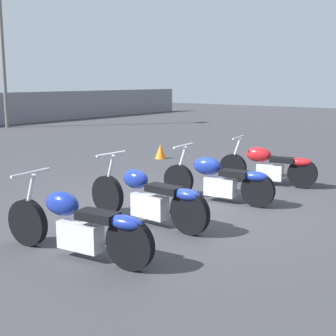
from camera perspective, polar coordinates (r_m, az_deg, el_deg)
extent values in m
plane|color=#38383D|center=(7.64, 0.84, -4.92)|extent=(60.00, 60.00, 0.00)
cylinder|color=slate|center=(22.00, -19.56, 14.05)|extent=(0.16, 0.16, 7.20)
cylinder|color=black|center=(6.14, -16.73, -6.39)|extent=(0.17, 0.60, 0.59)
cylinder|color=black|center=(5.16, -4.67, -9.22)|extent=(0.17, 0.60, 0.59)
cube|color=silver|center=(5.58, -10.63, -8.16)|extent=(0.27, 0.58, 0.33)
ellipsoid|color=navy|center=(5.65, -12.79, -4.25)|extent=(0.30, 0.50, 0.29)
cube|color=black|center=(5.33, -8.57, -5.79)|extent=(0.30, 0.52, 0.10)
ellipsoid|color=navy|center=(5.11, -5.18, -6.62)|extent=(0.25, 0.46, 0.16)
cylinder|color=silver|center=(5.91, -16.40, -0.55)|extent=(0.61, 0.11, 0.04)
cylinder|color=silver|center=(6.02, -16.57, -3.53)|extent=(0.08, 0.25, 0.63)
cylinder|color=silver|center=(5.59, -8.58, -8.70)|extent=(0.16, 0.75, 0.07)
cylinder|color=black|center=(7.31, -7.39, -3.26)|extent=(0.12, 0.61, 0.61)
cylinder|color=black|center=(6.29, 2.65, -5.46)|extent=(0.12, 0.61, 0.61)
cube|color=silver|center=(6.73, -2.25, -4.66)|extent=(0.21, 0.57, 0.33)
ellipsoid|color=navy|center=(6.82, -3.97, -1.35)|extent=(0.25, 0.45, 0.28)
cube|color=black|center=(6.49, -0.48, -2.58)|extent=(0.25, 0.54, 0.10)
ellipsoid|color=navy|center=(6.26, 2.30, -3.25)|extent=(0.21, 0.45, 0.16)
cylinder|color=silver|center=(7.11, -6.96, 1.73)|extent=(0.59, 0.05, 0.04)
cylinder|color=silver|center=(7.20, -7.18, -0.80)|extent=(0.06, 0.25, 0.64)
cylinder|color=silver|center=(6.73, -0.55, -5.17)|extent=(0.08, 0.56, 0.07)
cylinder|color=black|center=(8.41, 1.29, -1.48)|extent=(0.16, 0.57, 0.57)
cylinder|color=black|center=(7.77, 10.90, -2.68)|extent=(0.16, 0.57, 0.57)
cube|color=silver|center=(8.04, 6.38, -2.32)|extent=(0.25, 0.56, 0.31)
ellipsoid|color=navy|center=(8.08, 4.79, 0.26)|extent=(0.31, 0.53, 0.31)
cube|color=black|center=(7.88, 8.10, -0.65)|extent=(0.29, 0.51, 0.10)
ellipsoid|color=navy|center=(7.74, 10.61, -1.00)|extent=(0.24, 0.46, 0.16)
cylinder|color=silver|center=(8.25, 1.91, 2.75)|extent=(0.67, 0.10, 0.04)
cylinder|color=silver|center=(8.32, 1.59, 0.61)|extent=(0.07, 0.25, 0.62)
cylinder|color=silver|center=(8.09, 7.70, -2.67)|extent=(0.14, 0.65, 0.07)
cylinder|color=black|center=(9.71, 7.90, 0.05)|extent=(0.20, 0.57, 0.57)
cylinder|color=black|center=(9.35, 16.07, -0.67)|extent=(0.20, 0.57, 0.57)
cube|color=silver|center=(9.49, 12.31, -0.51)|extent=(0.29, 0.53, 0.31)
ellipsoid|color=red|center=(9.50, 11.00, 1.63)|extent=(0.34, 0.54, 0.30)
cube|color=black|center=(9.39, 13.78, 0.96)|extent=(0.32, 0.50, 0.10)
ellipsoid|color=red|center=(9.32, 15.84, 0.72)|extent=(0.28, 0.47, 0.16)
cylinder|color=silver|center=(9.58, 8.56, 3.72)|extent=(0.64, 0.15, 0.04)
cylinder|color=silver|center=(9.64, 8.23, 1.87)|extent=(0.09, 0.25, 0.62)
cylinder|color=silver|center=(9.58, 13.30, -0.79)|extent=(0.19, 0.67, 0.07)
cone|color=orange|center=(12.45, -0.93, 2.03)|extent=(0.30, 0.30, 0.38)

